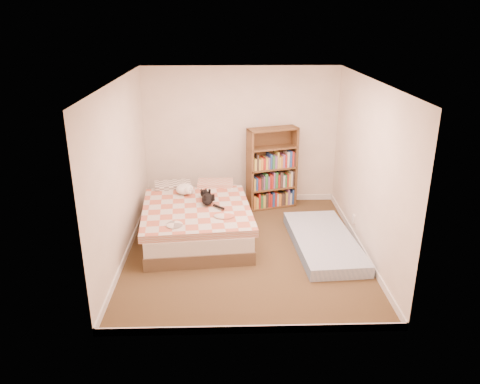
{
  "coord_description": "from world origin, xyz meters",
  "views": [
    {
      "loc": [
        -0.26,
        -6.29,
        3.32
      ],
      "look_at": [
        -0.07,
        0.3,
        0.81
      ],
      "focal_mm": 35.0,
      "sensor_mm": 36.0,
      "label": 1
    }
  ],
  "objects_px": {
    "bed": "(197,218)",
    "floor_mattress": "(324,242)",
    "bookshelf": "(272,178)",
    "black_cat": "(208,198)",
    "white_dog": "(185,189)"
  },
  "relations": [
    {
      "from": "bed",
      "to": "floor_mattress",
      "type": "xyz_separation_m",
      "value": [
        1.95,
        -0.53,
        -0.18
      ]
    },
    {
      "from": "bookshelf",
      "to": "floor_mattress",
      "type": "height_order",
      "value": "bookshelf"
    },
    {
      "from": "black_cat",
      "to": "white_dog",
      "type": "distance_m",
      "value": 0.55
    },
    {
      "from": "bed",
      "to": "floor_mattress",
      "type": "distance_m",
      "value": 2.03
    },
    {
      "from": "floor_mattress",
      "to": "white_dog",
      "type": "xyz_separation_m",
      "value": [
        -2.15,
        0.94,
        0.53
      ]
    },
    {
      "from": "bed",
      "to": "bookshelf",
      "type": "xyz_separation_m",
      "value": [
        1.3,
        1.13,
        0.27
      ]
    },
    {
      "from": "bookshelf",
      "to": "bed",
      "type": "bearing_deg",
      "value": -156.09
    },
    {
      "from": "bookshelf",
      "to": "floor_mattress",
      "type": "bearing_deg",
      "value": -85.91
    },
    {
      "from": "bookshelf",
      "to": "white_dog",
      "type": "bearing_deg",
      "value": -171.22
    },
    {
      "from": "bookshelf",
      "to": "black_cat",
      "type": "xyz_separation_m",
      "value": [
        -1.12,
        -1.12,
        0.06
      ]
    },
    {
      "from": "black_cat",
      "to": "bed",
      "type": "bearing_deg",
      "value": 168.54
    },
    {
      "from": "bed",
      "to": "floor_mattress",
      "type": "height_order",
      "value": "bed"
    },
    {
      "from": "floor_mattress",
      "to": "bed",
      "type": "bearing_deg",
      "value": 160.89
    },
    {
      "from": "bookshelf",
      "to": "floor_mattress",
      "type": "xyz_separation_m",
      "value": [
        0.65,
        -1.67,
        -0.46
      ]
    },
    {
      "from": "bed",
      "to": "white_dog",
      "type": "height_order",
      "value": "white_dog"
    }
  ]
}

